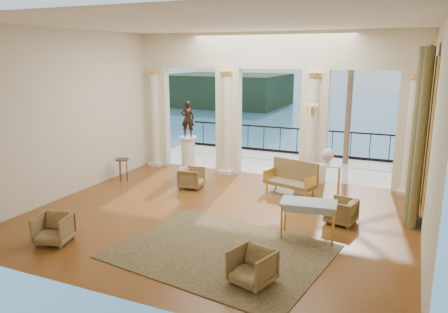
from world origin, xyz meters
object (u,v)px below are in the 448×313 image
at_px(armchair_c, 341,210).
at_px(statue, 188,119).
at_px(armchair_d, 192,177).
at_px(console_table, 327,169).
at_px(settee, 292,178).
at_px(armchair_a, 54,227).
at_px(pedestal, 188,154).
at_px(game_table, 309,205).
at_px(armchair_b, 252,265).
at_px(side_table, 122,162).

bearing_deg(armchair_c, statue, -105.01).
xyz_separation_m(armchair_d, console_table, (3.65, 1.37, 0.29)).
bearing_deg(settee, armchair_a, -108.38).
xyz_separation_m(pedestal, console_table, (4.70, -0.38, 0.07)).
bearing_deg(armchair_d, game_table, -126.15).
relative_size(settee, game_table, 1.25).
relative_size(armchair_a, armchair_b, 1.01).
xyz_separation_m(armchair_a, statue, (-0.23, 6.30, 1.40)).
relative_size(armchair_a, armchair_d, 1.03).
height_order(armchair_a, statue, statue).
distance_m(armchair_a, side_table, 4.63).
bearing_deg(side_table, console_table, 14.54).
bearing_deg(armchair_b, statue, 143.47).
relative_size(armchair_b, armchair_c, 1.06).
relative_size(console_table, side_table, 1.17).
bearing_deg(statue, armchair_c, 131.79).
height_order(game_table, console_table, game_table).
distance_m(game_table, console_table, 3.51).
bearing_deg(side_table, pedestal, 56.58).
height_order(game_table, side_table, game_table).
bearing_deg(settee, side_table, -154.17).
bearing_deg(armchair_b, side_table, 160.95).
bearing_deg(armchair_d, side_table, 86.56).
xyz_separation_m(game_table, side_table, (-6.25, 1.95, -0.12)).
bearing_deg(statue, armchair_b, 105.09).
relative_size(armchair_b, game_table, 0.55).
xyz_separation_m(settee, statue, (-3.87, 1.10, 1.28)).
distance_m(pedestal, console_table, 4.71).
xyz_separation_m(armchair_b, armchair_d, (-3.51, 4.44, -0.01)).
bearing_deg(settee, console_table, 57.75).
distance_m(armchair_b, statue, 7.83).
bearing_deg(pedestal, side_table, -123.42).
xyz_separation_m(game_table, console_table, (-0.28, 3.50, -0.09)).
xyz_separation_m(armchair_c, game_table, (-0.53, -1.08, 0.39)).
distance_m(game_table, pedestal, 6.31).
height_order(statue, side_table, statue).
distance_m(armchair_a, armchair_c, 6.33).
xyz_separation_m(armchair_b, statue, (-4.56, 6.20, 1.41)).
distance_m(armchair_c, statue, 6.34).
relative_size(armchair_a, statue, 0.58).
xyz_separation_m(armchair_b, armchair_c, (0.94, 3.40, -0.02)).
bearing_deg(console_table, settee, -141.26).
bearing_deg(armchair_a, side_table, 94.07).
height_order(pedestal, statue, statue).
xyz_separation_m(armchair_d, pedestal, (-1.05, 1.76, 0.22)).
bearing_deg(armchair_c, settee, -124.20).
height_order(armchair_d, console_table, console_table).
distance_m(statue, side_table, 2.59).
distance_m(armchair_a, settee, 6.35).
xyz_separation_m(statue, console_table, (4.70, -0.38, -1.12)).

